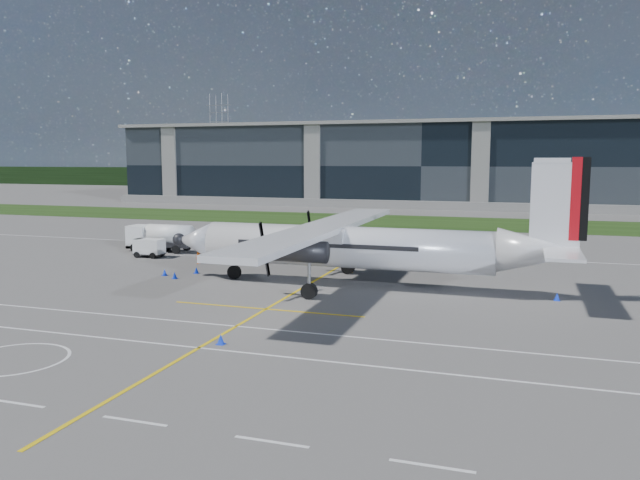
{
  "coord_description": "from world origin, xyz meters",
  "views": [
    {
      "loc": [
        17.21,
        -39.14,
        8.81
      ],
      "look_at": [
        4.33,
        0.19,
        3.41
      ],
      "focal_mm": 35.0,
      "sensor_mm": 36.0,
      "label": 1
    }
  ],
  "objects_px": {
    "pylon_west": "(219,140)",
    "turboprop_aircraft": "(360,223)",
    "safety_cone_nose_port": "(175,275)",
    "ground_crew_person": "(199,252)",
    "safety_cone_stbdwing": "(369,251)",
    "safety_cone_nose_stbd": "(196,270)",
    "safety_cone_portwing": "(221,339)",
    "safety_cone_tail": "(557,297)",
    "fuel_tanker_truck": "(156,238)",
    "baggage_tug": "(149,248)",
    "safety_cone_fwd": "(165,272)"
  },
  "relations": [
    {
      "from": "pylon_west",
      "to": "turboprop_aircraft",
      "type": "relative_size",
      "value": 1.01
    },
    {
      "from": "safety_cone_nose_port",
      "to": "ground_crew_person",
      "type": "bearing_deg",
      "value": 103.83
    },
    {
      "from": "safety_cone_stbdwing",
      "to": "safety_cone_nose_port",
      "type": "bearing_deg",
      "value": -123.96
    },
    {
      "from": "turboprop_aircraft",
      "to": "safety_cone_nose_stbd",
      "type": "height_order",
      "value": "turboprop_aircraft"
    },
    {
      "from": "safety_cone_stbdwing",
      "to": "safety_cone_nose_stbd",
      "type": "height_order",
      "value": "same"
    },
    {
      "from": "pylon_west",
      "to": "safety_cone_portwing",
      "type": "height_order",
      "value": "pylon_west"
    },
    {
      "from": "ground_crew_person",
      "to": "safety_cone_nose_port",
      "type": "relative_size",
      "value": 3.99
    },
    {
      "from": "safety_cone_stbdwing",
      "to": "safety_cone_tail",
      "type": "relative_size",
      "value": 1.0
    },
    {
      "from": "fuel_tanker_truck",
      "to": "baggage_tug",
      "type": "xyz_separation_m",
      "value": [
        1.42,
        -3.4,
        -0.48
      ]
    },
    {
      "from": "safety_cone_stbdwing",
      "to": "turboprop_aircraft",
      "type": "bearing_deg",
      "value": -78.88
    },
    {
      "from": "safety_cone_nose_stbd",
      "to": "safety_cone_portwing",
      "type": "relative_size",
      "value": 1.0
    },
    {
      "from": "pylon_west",
      "to": "turboprop_aircraft",
      "type": "distance_m",
      "value": 171.93
    },
    {
      "from": "baggage_tug",
      "to": "safety_cone_fwd",
      "type": "xyz_separation_m",
      "value": [
        6.23,
        -7.45,
        -0.57
      ]
    },
    {
      "from": "pylon_west",
      "to": "safety_cone_nose_port",
      "type": "distance_m",
      "value": 166.85
    },
    {
      "from": "safety_cone_nose_stbd",
      "to": "safety_cone_portwing",
      "type": "height_order",
      "value": "same"
    },
    {
      "from": "pylon_west",
      "to": "safety_cone_fwd",
      "type": "xyz_separation_m",
      "value": [
        71.49,
        -148.54,
        -14.75
      ]
    },
    {
      "from": "safety_cone_nose_port",
      "to": "safety_cone_nose_stbd",
      "type": "bearing_deg",
      "value": 79.07
    },
    {
      "from": "safety_cone_stbdwing",
      "to": "safety_cone_nose_stbd",
      "type": "distance_m",
      "value": 17.27
    },
    {
      "from": "pylon_west",
      "to": "safety_cone_nose_stbd",
      "type": "relative_size",
      "value": 60.0
    },
    {
      "from": "safety_cone_fwd",
      "to": "safety_cone_stbdwing",
      "type": "bearing_deg",
      "value": 51.35
    },
    {
      "from": "safety_cone_portwing",
      "to": "safety_cone_fwd",
      "type": "relative_size",
      "value": 1.0
    },
    {
      "from": "baggage_tug",
      "to": "safety_cone_tail",
      "type": "height_order",
      "value": "baggage_tug"
    },
    {
      "from": "safety_cone_stbdwing",
      "to": "safety_cone_nose_stbd",
      "type": "bearing_deg",
      "value": -127.13
    },
    {
      "from": "pylon_west",
      "to": "safety_cone_stbdwing",
      "type": "bearing_deg",
      "value": -57.84
    },
    {
      "from": "turboprop_aircraft",
      "to": "baggage_tug",
      "type": "distance_m",
      "value": 22.83
    },
    {
      "from": "safety_cone_portwing",
      "to": "baggage_tug",
      "type": "bearing_deg",
      "value": 129.9
    },
    {
      "from": "safety_cone_portwing",
      "to": "ground_crew_person",
      "type": "bearing_deg",
      "value": 121.55
    },
    {
      "from": "safety_cone_portwing",
      "to": "safety_cone_nose_port",
      "type": "relative_size",
      "value": 1.0
    },
    {
      "from": "pylon_west",
      "to": "safety_cone_tail",
      "type": "relative_size",
      "value": 60.0
    },
    {
      "from": "baggage_tug",
      "to": "safety_cone_nose_stbd",
      "type": "distance_m",
      "value": 10.0
    },
    {
      "from": "safety_cone_stbdwing",
      "to": "safety_cone_fwd",
      "type": "height_order",
      "value": "same"
    },
    {
      "from": "ground_crew_person",
      "to": "safety_cone_nose_port",
      "type": "distance_m",
      "value": 6.72
    },
    {
      "from": "fuel_tanker_truck",
      "to": "safety_cone_nose_stbd",
      "type": "distance_m",
      "value": 13.31
    },
    {
      "from": "pylon_west",
      "to": "safety_cone_nose_port",
      "type": "xyz_separation_m",
      "value": [
        72.86,
        -149.37,
        -14.75
      ]
    },
    {
      "from": "fuel_tanker_truck",
      "to": "safety_cone_nose_stbd",
      "type": "bearing_deg",
      "value": -44.4
    },
    {
      "from": "turboprop_aircraft",
      "to": "ground_crew_person",
      "type": "bearing_deg",
      "value": 161.26
    },
    {
      "from": "turboprop_aircraft",
      "to": "safety_cone_nose_port",
      "type": "distance_m",
      "value": 14.5
    },
    {
      "from": "safety_cone_tail",
      "to": "safety_cone_nose_port",
      "type": "distance_m",
      "value": 26.6
    },
    {
      "from": "turboprop_aircraft",
      "to": "safety_cone_nose_stbd",
      "type": "relative_size",
      "value": 59.46
    },
    {
      "from": "baggage_tug",
      "to": "safety_cone_tail",
      "type": "bearing_deg",
      "value": -11.8
    },
    {
      "from": "pylon_west",
      "to": "safety_cone_nose_stbd",
      "type": "distance_m",
      "value": 164.91
    },
    {
      "from": "safety_cone_nose_stbd",
      "to": "safety_cone_nose_port",
      "type": "relative_size",
      "value": 1.0
    },
    {
      "from": "turboprop_aircraft",
      "to": "baggage_tug",
      "type": "height_order",
      "value": "turboprop_aircraft"
    },
    {
      "from": "pylon_west",
      "to": "fuel_tanker_truck",
      "type": "relative_size",
      "value": 4.32
    },
    {
      "from": "pylon_west",
      "to": "safety_cone_fwd",
      "type": "bearing_deg",
      "value": -64.3
    },
    {
      "from": "safety_cone_stbdwing",
      "to": "baggage_tug",
      "type": "bearing_deg",
      "value": -156.91
    },
    {
      "from": "baggage_tug",
      "to": "safety_cone_nose_port",
      "type": "bearing_deg",
      "value": -47.45
    },
    {
      "from": "pylon_west",
      "to": "turboprop_aircraft",
      "type": "xyz_separation_m",
      "value": [
        86.67,
        -148.11,
        -10.54
      ]
    },
    {
      "from": "ground_crew_person",
      "to": "safety_cone_portwing",
      "type": "distance_m",
      "value": 23.79
    },
    {
      "from": "safety_cone_nose_stbd",
      "to": "baggage_tug",
      "type": "bearing_deg",
      "value": 143.88
    }
  ]
}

